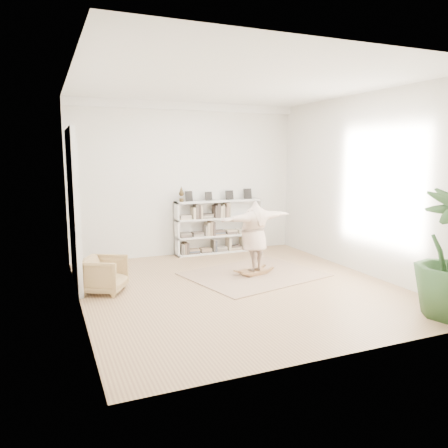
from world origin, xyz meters
The scene contains 8 objects.
floor centered at (0.00, 0.00, 0.00)m, with size 6.00×6.00×0.00m, color #916A4B.
room_shell centered at (0.00, 2.94, 3.51)m, with size 6.00×6.00×6.00m.
doors centered at (-2.70, 1.30, 1.40)m, with size 0.09×1.78×2.92m.
bookshelf centered at (0.74, 2.82, 0.64)m, with size 2.20×0.35×1.64m.
armchair centered at (-2.30, 0.62, 0.32)m, with size 0.68×0.70×0.63m, color tan.
rug centered at (0.62, 0.61, 0.01)m, with size 2.50×2.00×0.02m, color tan.
rocker_board centered at (0.62, 0.61, 0.07)m, with size 0.62×0.46×0.12m.
person centered at (0.62, 0.61, 0.84)m, with size 1.72×0.47×1.40m, color #C6A995.
Camera 1 is at (-3.21, -7.01, 2.39)m, focal length 35.00 mm.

